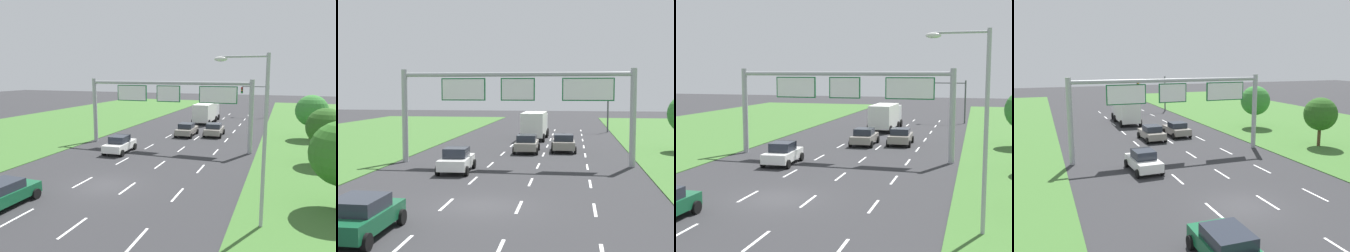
# 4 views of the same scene
# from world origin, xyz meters

# --- Properties ---
(ground_plane) EXTENTS (200.00, 200.00, 0.00)m
(ground_plane) POSITION_xyz_m (0.00, 0.00, 0.00)
(ground_plane) COLOR #2D2D30
(lane_dashes_inner_left) EXTENTS (0.14, 62.40, 0.01)m
(lane_dashes_inner_left) POSITION_xyz_m (-1.75, 12.00, 0.00)
(lane_dashes_inner_left) COLOR white
(lane_dashes_inner_left) RESTS_ON ground_plane
(lane_dashes_inner_right) EXTENTS (0.14, 62.40, 0.01)m
(lane_dashes_inner_right) POSITION_xyz_m (1.75, 12.00, 0.00)
(lane_dashes_inner_right) COLOR white
(lane_dashes_inner_right) RESTS_ON ground_plane
(lane_dashes_slip) EXTENTS (0.14, 62.40, 0.01)m
(lane_dashes_slip) POSITION_xyz_m (5.25, 12.00, 0.00)
(lane_dashes_slip) COLOR white
(lane_dashes_slip) RESTS_ON ground_plane
(car_near_red) EXTENTS (2.29, 4.10, 1.55)m
(car_near_red) POSITION_xyz_m (3.39, 20.15, 0.78)
(car_near_red) COLOR gray
(car_near_red) RESTS_ON ground_plane
(car_lead_silver) EXTENTS (2.23, 4.29, 1.56)m
(car_lead_silver) POSITION_xyz_m (0.21, 19.11, 0.78)
(car_lead_silver) COLOR gray
(car_lead_silver) RESTS_ON ground_plane
(car_far_ahead) EXTENTS (2.27, 4.17, 1.64)m
(car_far_ahead) POSITION_xyz_m (-3.47, 8.77, 0.81)
(car_far_ahead) COLOR white
(car_far_ahead) RESTS_ON ground_plane
(box_truck) EXTENTS (2.81, 8.06, 3.01)m
(box_truck) POSITION_xyz_m (-0.01, 30.61, 1.65)
(box_truck) COLOR silver
(box_truck) RESTS_ON ground_plane
(sign_gantry) EXTENTS (17.24, 0.44, 7.00)m
(sign_gantry) POSITION_xyz_m (0.23, 12.46, 4.96)
(sign_gantry) COLOR #9EA0A5
(sign_gantry) RESTS_ON ground_plane
(traffic_light_mast) EXTENTS (4.76, 0.49, 5.60)m
(traffic_light_mast) POSITION_xyz_m (6.69, 40.06, 3.87)
(traffic_light_mast) COLOR #47494F
(traffic_light_mast) RESTS_ON ground_plane
(street_lamp) EXTENTS (2.61, 0.32, 8.50)m
(street_lamp) POSITION_xyz_m (10.12, -2.80, 5.08)
(street_lamp) COLOR #9EA0A5
(street_lamp) RESTS_ON ground_plane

